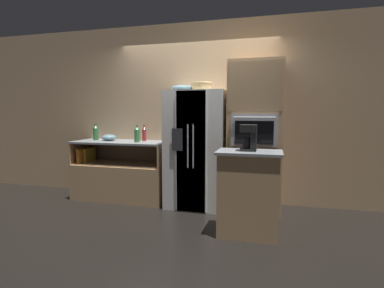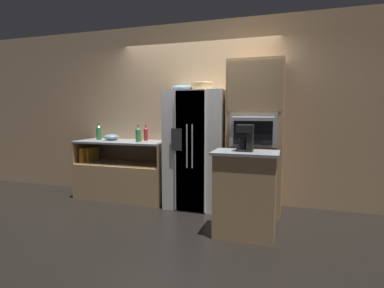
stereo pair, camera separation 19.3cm
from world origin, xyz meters
The scene contains 14 objects.
ground_plane centered at (0.00, 0.00, 0.00)m, with size 20.00×20.00×0.00m, color black.
wall_back centered at (0.00, 0.44, 1.40)m, with size 12.00×0.06×2.80m.
counter_left centered at (-1.17, 0.08, 0.34)m, with size 1.54×0.65×0.94m.
refrigerator centered at (0.11, 0.05, 0.86)m, with size 0.86×0.74×1.72m.
wall_oven centered at (0.95, 0.08, 1.05)m, with size 0.74×0.71×2.10m.
island_counter centered at (0.94, -0.85, 0.49)m, with size 0.72×0.47×0.97m.
wicker_basket centered at (0.19, -0.01, 1.78)m, with size 0.30×0.30×0.12m.
fruit_bowl centered at (-0.10, -0.02, 1.76)m, with size 0.31×0.31×0.08m.
bottle_tall centered at (-0.82, 0.22, 1.06)m, with size 0.06×0.06×0.26m.
bottle_short centered at (-0.85, 0.02, 1.06)m, with size 0.09×0.09×0.27m.
bottle_wide centered at (-1.67, 0.16, 1.07)m, with size 0.09×0.09×0.28m.
mug centered at (-0.88, 0.13, 0.99)m, with size 0.11×0.08×0.10m.
mixing_bowl centered at (-1.41, 0.14, 0.99)m, with size 0.24×0.24×0.10m.
coffee_maker centered at (0.94, -0.84, 1.13)m, with size 0.18×0.17×0.29m.
Camera 1 is at (1.18, -4.23, 1.41)m, focal length 28.00 mm.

